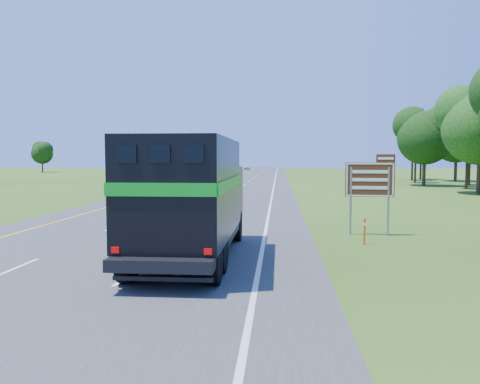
{
  "coord_description": "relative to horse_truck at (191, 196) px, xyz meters",
  "views": [
    {
      "loc": [
        6.09,
        -11.08,
        3.36
      ],
      "look_at": [
        4.01,
        13.86,
        1.55
      ],
      "focal_mm": 35.0,
      "sensor_mm": 36.0,
      "label": 1
    }
  ],
  "objects": [
    {
      "name": "horse_truck",
      "position": [
        0.0,
        0.0,
        0.0
      ],
      "size": [
        2.84,
        8.87,
        3.92
      ],
      "rotation": [
        0.0,
        0.0,
        -0.0
      ],
      "color": "black",
      "rests_on": "road"
    },
    {
      "name": "far_car",
      "position": [
        -6.29,
        117.28,
        -1.34
      ],
      "size": [
        2.15,
        4.58,
        1.51
      ],
      "primitive_type": "imported",
      "rotation": [
        0.0,
        0.0,
        0.08
      ],
      "color": "silver",
      "rests_on": "road"
    },
    {
      "name": "white_suv",
      "position": [
        -6.83,
        34.71,
        -1.15
      ],
      "size": [
        3.71,
        7.03,
        1.89
      ],
      "primitive_type": "imported",
      "rotation": [
        0.0,
        0.0,
        0.09
      ],
      "color": "white",
      "rests_on": "road"
    },
    {
      "name": "lane_markings",
      "position": [
        -3.23,
        46.06,
        -2.09
      ],
      "size": [
        11.15,
        260.0,
        0.01
      ],
      "color": "yellow",
      "rests_on": "road"
    },
    {
      "name": "delineator",
      "position": [
        6.19,
        3.29,
        -1.58
      ],
      "size": [
        0.08,
        0.05,
        1.03
      ],
      "color": "#FF460D",
      "rests_on": "ground"
    },
    {
      "name": "road",
      "position": [
        -3.23,
        46.06,
        -2.12
      ],
      "size": [
        15.0,
        260.0,
        0.04
      ],
      "primitive_type": "cube",
      "color": "#38383A",
      "rests_on": "ground"
    },
    {
      "name": "ground",
      "position": [
        -3.23,
        -3.94,
        -2.14
      ],
      "size": [
        300.0,
        300.0,
        0.0
      ],
      "primitive_type": "plane",
      "color": "#294713",
      "rests_on": "ground"
    },
    {
      "name": "exit_sign",
      "position": [
        6.83,
        5.6,
        0.16
      ],
      "size": [
        2.08,
        0.24,
        3.53
      ],
      "rotation": [
        0.0,
        0.0,
        -0.09
      ],
      "color": "gray",
      "rests_on": "ground"
    }
  ]
}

